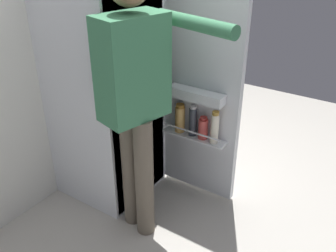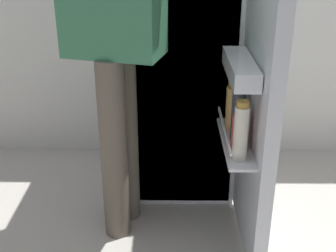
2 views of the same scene
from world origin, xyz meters
The scene contains 4 objects.
ground_plane centered at (0.00, 0.00, 0.00)m, with size 5.27×5.27×0.00m, color #B7B2A8.
kitchen_wall centered at (0.00, 0.91, 1.22)m, with size 4.40×0.10×2.44m, color silver.
refrigerator centered at (0.03, 0.50, 0.82)m, with size 0.66×1.20×1.64m.
person centered at (-0.24, 0.09, 1.01)m, with size 0.55×0.77×1.68m.
Camera 1 is at (-1.79, -1.16, 1.83)m, focal length 39.77 mm.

